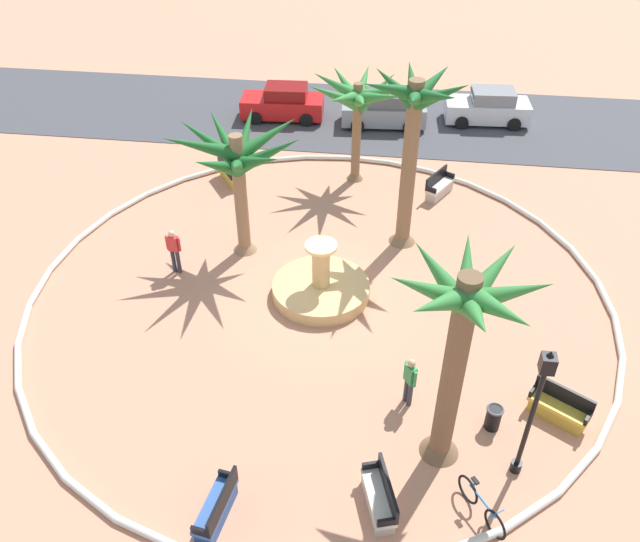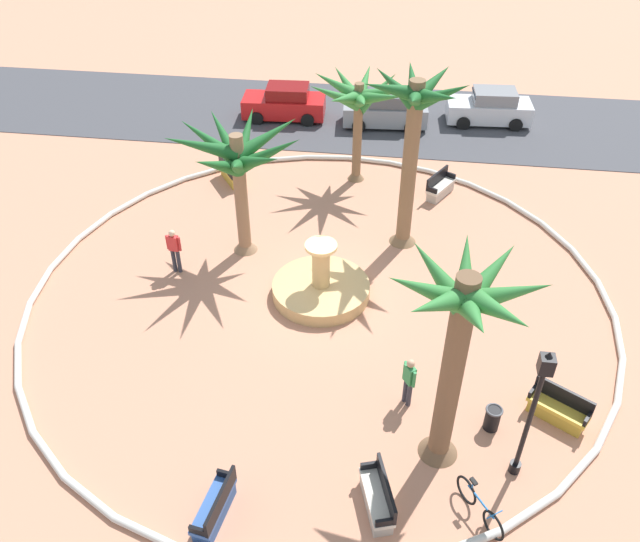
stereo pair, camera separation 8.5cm
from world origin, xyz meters
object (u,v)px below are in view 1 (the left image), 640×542
Objects in this scene: palm_tree_by_curb at (462,327)px; bench_north at (217,509)px; bench_southwest at (230,174)px; lamppost at (535,405)px; trash_bin at (493,417)px; palm_tree_far_side at (358,99)px; person_pedestrian_stroll at (174,249)px; fountain at (321,288)px; bench_west at (379,499)px; bicycle_red_frame at (481,506)px; parked_car_third at (488,107)px; palm_tree_mid_plaza at (237,160)px; palm_tree_near_fountain at (413,125)px; bench_east at (439,188)px; person_cyclist_photo at (410,379)px; parked_car_second at (384,110)px; bench_southeast at (559,409)px; parked_car_leftmost at (283,103)px.

palm_tree_by_curb reaches higher than bench_north.
bench_north and bench_southwest have the same top height.
lamppost reaches higher than trash_bin.
palm_tree_far_side is (-3.35, 13.58, -0.79)m from palm_tree_by_curb.
trash_bin is 11.61m from person_pedestrian_stroll.
fountain reaches higher than bench_west.
bicycle_red_frame is (0.90, -1.66, -3.97)m from palm_tree_by_curb.
bench_west is 22.06m from parked_car_third.
palm_tree_mid_plaza reaches higher than palm_tree_far_side.
palm_tree_far_side reaches higher than fountain.
palm_tree_mid_plaza is 12.07m from lamppost.
palm_tree_mid_plaza is (-3.07, 2.17, 3.35)m from fountain.
person_pedestrian_stroll is at bearing -130.14° from parked_car_third.
bicycle_red_frame is 12.67m from person_pedestrian_stroll.
bench_north reaches higher than bicycle_red_frame.
person_pedestrian_stroll is at bearing 144.25° from palm_tree_by_curb.
trash_bin is (-0.49, 1.28, -2.04)m from lamppost.
palm_tree_near_fountain is 5.87m from palm_tree_mid_plaza.
palm_tree_mid_plaza is 9.08m from bench_east.
bench_north is (-5.12, -2.50, -4.01)m from palm_tree_by_curb.
palm_tree_near_fountain is 8.54m from person_cyclist_photo.
parked_car_second is at bearing 112.28° from bench_east.
palm_tree_near_fountain reaches higher than palm_tree_by_curb.
trash_bin is at bearing 110.84° from lamppost.
palm_tree_mid_plaza reaches higher than person_cyclist_photo.
bicycle_red_frame is 0.85× the size of person_pedestrian_stroll.
palm_tree_far_side is 9.44m from person_pedestrian_stroll.
fountain is 8.57m from lamppost.
parked_car_second is at bearing 107.67° from bench_southeast.
palm_tree_by_curb reaches higher than palm_tree_far_side.
lamppost is at bearing -51.16° from bench_southwest.
palm_tree_near_fountain is 8.96m from person_pedestrian_stroll.
fountain is 8.45m from palm_tree_far_side.
bench_east is (3.94, 6.91, 0.05)m from fountain.
palm_tree_mid_plaza reaches higher than parked_car_second.
parked_car_third is (9.40, 11.97, -2.87)m from palm_tree_mid_plaza.
palm_tree_mid_plaza reaches higher than bench_west.
bench_east is 0.40× the size of parked_car_leftmost.
parked_car_second is at bearing 101.95° from trash_bin.
bicycle_red_frame is 21.66m from parked_car_third.
parked_car_leftmost is at bearing 83.36° from person_pedestrian_stroll.
person_pedestrian_stroll is at bearing -159.63° from palm_tree_near_fountain.
bench_southeast is 1.12× the size of bicycle_red_frame.
bench_west is at bearing -144.22° from bench_southeast.
palm_tree_far_side is 12.57m from person_cyclist_photo.
palm_tree_by_curb is at bearing 118.63° from bicycle_red_frame.
parked_car_leftmost reaches higher than bicycle_red_frame.
parked_car_second is (-1.21, 9.73, -3.84)m from palm_tree_near_fountain.
fountain is 0.67× the size of palm_tree_mid_plaza.
parked_car_third reaches higher than bench_north.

